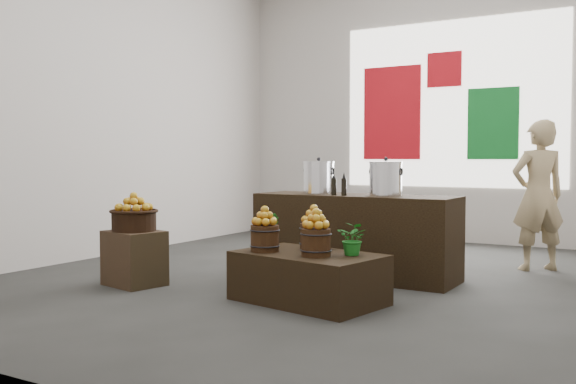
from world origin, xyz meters
The scene contains 23 objects.
ground centered at (0.00, 0.00, 0.00)m, with size 7.00×7.00×0.00m, color #32322F.
back_wall centered at (0.00, 3.50, 2.00)m, with size 6.00×0.04×4.00m, color #B9B2AB.
back_opening centered at (0.30, 3.48, 2.00)m, with size 3.20×0.02×2.40m, color white.
deco_red_left centered at (-0.60, 3.47, 1.90)m, with size 0.90×0.04×1.40m, color #B80E17.
deco_green_right centered at (0.90, 3.47, 1.70)m, with size 0.70×0.04×1.00m, color #106924.
deco_red_upper centered at (0.20, 3.47, 2.50)m, with size 0.50×0.04×0.50m, color #B80E17.
crate centered at (-1.37, -1.24, 0.26)m, with size 0.52×0.43×0.52m, color #482F21.
wicker_basket centered at (-1.37, -1.24, 0.62)m, with size 0.42×0.42×0.19m, color black.
apples_in_basket centered at (-1.37, -1.24, 0.80)m, with size 0.33×0.33×0.17m, color maroon, non-canonical shape.
display_table centered at (0.42, -1.05, 0.21)m, with size 1.21×0.74×0.42m, color black.
apple_bucket_front_left centered at (0.05, -1.15, 0.53)m, with size 0.24×0.24×0.22m, color #38210F.
apples_in_bucket_front_left centered at (0.05, -1.15, 0.72)m, with size 0.18×0.18×0.16m, color maroon, non-canonical shape.
apple_bucket_front_right centered at (0.55, -1.17, 0.53)m, with size 0.24×0.24×0.22m, color #38210F.
apples_in_bucket_front_right centered at (0.55, -1.17, 0.72)m, with size 0.18×0.18×0.16m, color maroon, non-canonical shape.
apple_bucket_rear centered at (0.34, -0.80, 0.53)m, with size 0.24×0.24×0.22m, color #38210F.
apples_in_bucket_rear centered at (0.34, -0.80, 0.72)m, with size 0.18×0.18×0.16m, color maroon, non-canonical shape.
herb_garnish_right centered at (0.80, -0.97, 0.56)m, with size 0.25×0.22×0.28m, color #15671B.
herb_garnish_left centered at (-0.08, -0.87, 0.57)m, with size 0.17×0.14×0.31m, color #15671B.
counter centered at (0.28, 0.20, 0.42)m, with size 2.06×0.66×0.84m, color black.
stock_pot_left centered at (-0.14, 0.21, 1.00)m, with size 0.32×0.32×0.32m, color silver.
stock_pot_center centered at (0.61, 0.20, 1.00)m, with size 0.32×0.32×0.32m, color silver.
oil_cruets centered at (0.28, 0.00, 0.96)m, with size 0.15×0.06×0.23m, color black, non-canonical shape.
shopper centered at (1.82, 1.58, 0.81)m, with size 0.59×0.39×1.63m, color tan.
Camera 1 is at (2.97, -5.75, 1.21)m, focal length 40.00 mm.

